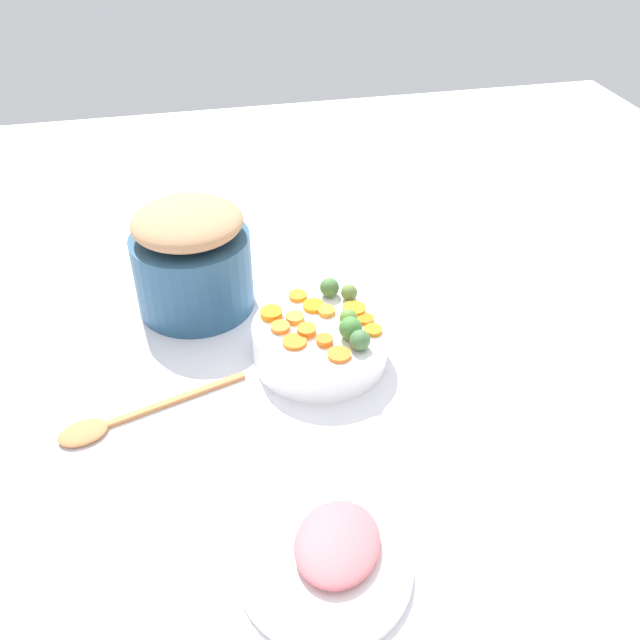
% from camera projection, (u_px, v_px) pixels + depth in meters
% --- Properties ---
extents(tabletop, '(2.40, 2.40, 0.02)m').
position_uv_depth(tabletop, '(326.00, 351.00, 1.21)').
color(tabletop, white).
rests_on(tabletop, ground).
extents(serving_bowl_carrots, '(0.22, 0.22, 0.07)m').
position_uv_depth(serving_bowl_carrots, '(320.00, 342.00, 1.16)').
color(serving_bowl_carrots, white).
rests_on(serving_bowl_carrots, tabletop).
extents(metal_pot, '(0.21, 0.21, 0.15)m').
position_uv_depth(metal_pot, '(194.00, 272.00, 1.26)').
color(metal_pot, '#274F70').
rests_on(metal_pot, tabletop).
extents(stuffing_mound, '(0.20, 0.20, 0.06)m').
position_uv_depth(stuffing_mound, '(187.00, 222.00, 1.20)').
color(stuffing_mound, tan).
rests_on(stuffing_mound, metal_pot).
extents(carrot_slice_0, '(0.03, 0.03, 0.01)m').
position_uv_depth(carrot_slice_0, '(307.00, 330.00, 1.11)').
color(carrot_slice_0, orange).
rests_on(carrot_slice_0, serving_bowl_carrots).
extents(carrot_slice_1, '(0.05, 0.05, 0.01)m').
position_uv_depth(carrot_slice_1, '(354.00, 309.00, 1.16)').
color(carrot_slice_1, orange).
rests_on(carrot_slice_1, serving_bowl_carrots).
extents(carrot_slice_2, '(0.03, 0.03, 0.01)m').
position_uv_depth(carrot_slice_2, '(325.00, 341.00, 1.09)').
color(carrot_slice_2, orange).
rests_on(carrot_slice_2, serving_bowl_carrots).
extents(carrot_slice_3, '(0.05, 0.05, 0.01)m').
position_uv_depth(carrot_slice_3, '(339.00, 355.00, 1.07)').
color(carrot_slice_3, orange).
rests_on(carrot_slice_3, serving_bowl_carrots).
extents(carrot_slice_4, '(0.05, 0.05, 0.01)m').
position_uv_depth(carrot_slice_4, '(271.00, 313.00, 1.15)').
color(carrot_slice_4, orange).
rests_on(carrot_slice_4, serving_bowl_carrots).
extents(carrot_slice_5, '(0.03, 0.03, 0.01)m').
position_uv_depth(carrot_slice_5, '(373.00, 330.00, 1.12)').
color(carrot_slice_5, orange).
rests_on(carrot_slice_5, serving_bowl_carrots).
extents(carrot_slice_6, '(0.03, 0.03, 0.01)m').
position_uv_depth(carrot_slice_6, '(365.00, 319.00, 1.14)').
color(carrot_slice_6, orange).
rests_on(carrot_slice_6, serving_bowl_carrots).
extents(carrot_slice_7, '(0.04, 0.04, 0.01)m').
position_uv_depth(carrot_slice_7, '(298.00, 296.00, 1.20)').
color(carrot_slice_7, orange).
rests_on(carrot_slice_7, serving_bowl_carrots).
extents(carrot_slice_8, '(0.04, 0.04, 0.01)m').
position_uv_depth(carrot_slice_8, '(314.00, 306.00, 1.17)').
color(carrot_slice_8, orange).
rests_on(carrot_slice_8, serving_bowl_carrots).
extents(carrot_slice_9, '(0.04, 0.04, 0.01)m').
position_uv_depth(carrot_slice_9, '(280.00, 327.00, 1.12)').
color(carrot_slice_9, orange).
rests_on(carrot_slice_9, serving_bowl_carrots).
extents(carrot_slice_10, '(0.04, 0.04, 0.01)m').
position_uv_depth(carrot_slice_10, '(330.00, 312.00, 1.16)').
color(carrot_slice_10, orange).
rests_on(carrot_slice_10, serving_bowl_carrots).
extents(carrot_slice_11, '(0.04, 0.04, 0.01)m').
position_uv_depth(carrot_slice_11, '(295.00, 318.00, 1.14)').
color(carrot_slice_11, orange).
rests_on(carrot_slice_11, serving_bowl_carrots).
extents(carrot_slice_12, '(0.04, 0.04, 0.01)m').
position_uv_depth(carrot_slice_12, '(295.00, 342.00, 1.09)').
color(carrot_slice_12, orange).
rests_on(carrot_slice_12, serving_bowl_carrots).
extents(brussels_sprout_0, '(0.03, 0.03, 0.03)m').
position_uv_depth(brussels_sprout_0, '(360.00, 340.00, 1.08)').
color(brussels_sprout_0, '#446E3E').
rests_on(brussels_sprout_0, serving_bowl_carrots).
extents(brussels_sprout_1, '(0.04, 0.04, 0.04)m').
position_uv_depth(brussels_sprout_1, '(351.00, 328.00, 1.10)').
color(brussels_sprout_1, '#427B36').
rests_on(brussels_sprout_1, serving_bowl_carrots).
extents(brussels_sprout_2, '(0.03, 0.03, 0.03)m').
position_uv_depth(brussels_sprout_2, '(349.00, 292.00, 1.18)').
color(brussels_sprout_2, '#5A7939').
rests_on(brussels_sprout_2, serving_bowl_carrots).
extents(brussels_sprout_3, '(0.03, 0.03, 0.03)m').
position_uv_depth(brussels_sprout_3, '(329.00, 287.00, 1.19)').
color(brussels_sprout_3, '#47743B').
rests_on(brussels_sprout_3, serving_bowl_carrots).
extents(brussels_sprout_4, '(0.03, 0.03, 0.03)m').
position_uv_depth(brussels_sprout_4, '(348.00, 318.00, 1.13)').
color(brussels_sprout_4, '#588230').
rests_on(brussels_sprout_4, serving_bowl_carrots).
extents(wooden_spoon, '(0.30, 0.12, 0.01)m').
position_uv_depth(wooden_spoon, '(113.00, 422.00, 1.05)').
color(wooden_spoon, '#BC7845').
rests_on(wooden_spoon, tabletop).
extents(ham_plate, '(0.21, 0.21, 0.01)m').
position_uv_depth(ham_plate, '(325.00, 569.00, 0.85)').
color(ham_plate, white).
rests_on(ham_plate, tabletop).
extents(ham_slice_main, '(0.15, 0.17, 0.02)m').
position_uv_depth(ham_slice_main, '(337.00, 543.00, 0.86)').
color(ham_slice_main, '#D26269').
rests_on(ham_slice_main, ham_plate).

